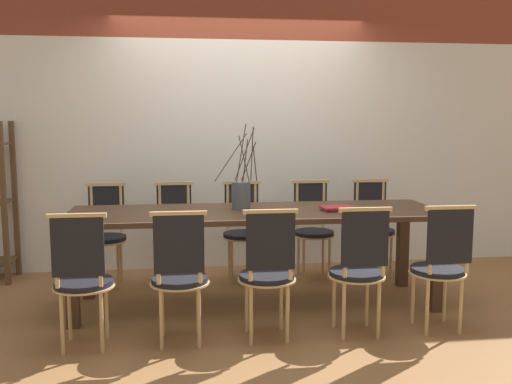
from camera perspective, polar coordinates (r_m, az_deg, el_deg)
ground_plane at (r=4.77m, az=0.00°, el=-11.14°), size 16.00×16.00×0.00m
wall_rear at (r=5.81m, az=-1.68°, el=8.18°), size 12.00×0.06×3.20m
dining_table at (r=4.60m, az=0.00°, el=-2.97°), size 2.98×0.91×0.78m
chair_near_leftend at (r=3.91m, az=-16.99°, el=-8.01°), size 0.40×0.40×0.93m
chair_near_left at (r=3.85m, az=-7.66°, el=-7.97°), size 0.40×0.40×0.93m
chair_near_center at (r=3.90m, az=1.19°, el=-7.74°), size 0.40×0.40×0.93m
chair_near_right at (r=4.04m, az=10.25°, el=-7.31°), size 0.40×0.40×0.93m
chair_near_rightend at (r=4.26m, az=18.01°, el=-6.80°), size 0.40×0.40×0.93m
chair_far_leftend at (r=5.39m, az=-14.81°, el=-3.76°), size 0.40×0.40×0.93m
chair_far_left at (r=5.35m, az=-8.16°, el=-3.68°), size 0.40×0.40×0.93m
chair_far_center at (r=5.38m, az=-1.32°, el=-3.55°), size 0.40×0.40×0.93m
chair_far_right at (r=5.49m, az=5.70°, el=-3.36°), size 0.40×0.40×0.93m
chair_far_rightend at (r=5.66m, az=11.64°, el=-3.16°), size 0.40×0.40×0.93m
vase_centerpiece at (r=4.64m, az=-1.50°, el=-0.20°), size 0.35×0.35×0.69m
book_stack at (r=4.64m, az=8.16°, el=-1.62°), size 0.27×0.22×0.03m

